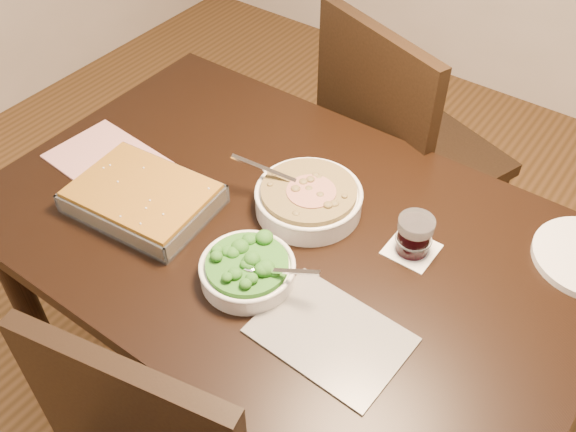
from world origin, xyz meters
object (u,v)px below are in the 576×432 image
object	(u,v)px
stew_bowl	(309,198)
baking_dish	(143,198)
table	(284,255)
wine_tumbler	(414,234)
broccoli_bowl	(248,269)
chair_far	(398,148)

from	to	relation	value
stew_bowl	baking_dish	distance (m)	0.39
table	wine_tumbler	size ratio (longest dim) A/B	15.62
stew_bowl	wine_tumbler	world-z (taller)	stew_bowl
baking_dish	wine_tumbler	world-z (taller)	wine_tumbler
stew_bowl	broccoli_bowl	xyz separation A→B (m)	(0.02, -0.25, -0.01)
baking_dish	stew_bowl	bearing A→B (deg)	29.90
table	baking_dish	xyz separation A→B (m)	(-0.31, -0.14, 0.12)
wine_tumbler	stew_bowl	bearing A→B (deg)	-174.02
broccoli_bowl	wine_tumbler	xyz separation A→B (m)	(0.24, 0.28, 0.02)
table	baking_dish	size ratio (longest dim) A/B	4.04
baking_dish	wine_tumbler	size ratio (longest dim) A/B	3.86
broccoli_bowl	wine_tumbler	world-z (taller)	wine_tumbler
wine_tumbler	broccoli_bowl	bearing A→B (deg)	-131.02
table	broccoli_bowl	size ratio (longest dim) A/B	6.13
wine_tumbler	table	bearing A→B (deg)	-158.05
table	baking_dish	distance (m)	0.36
wine_tumbler	chair_far	distance (m)	0.66
broccoli_bowl	chair_far	world-z (taller)	chair_far
baking_dish	chair_far	world-z (taller)	chair_far
broccoli_bowl	baking_dish	bearing A→B (deg)	175.14
stew_bowl	baking_dish	world-z (taller)	stew_bowl
chair_far	broccoli_bowl	bearing A→B (deg)	114.03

